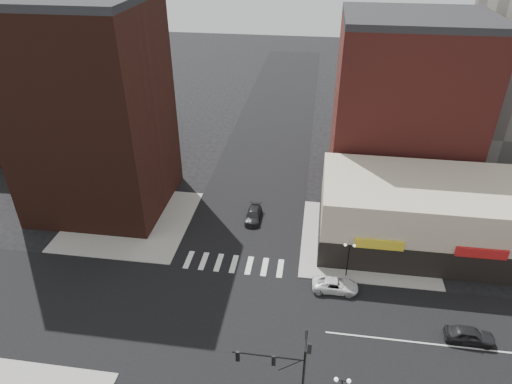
# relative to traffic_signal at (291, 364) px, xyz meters

# --- Properties ---
(ground) EXTENTS (240.00, 240.00, 0.00)m
(ground) POSITION_rel_traffic_signal_xyz_m (-7.24, 7.83, -4.96)
(ground) COLOR black
(ground) RESTS_ON ground
(road_ew) EXTENTS (200.00, 14.00, 0.02)m
(road_ew) POSITION_rel_traffic_signal_xyz_m (-7.24, 7.83, -4.95)
(road_ew) COLOR black
(road_ew) RESTS_ON ground
(road_ns) EXTENTS (14.00, 200.00, 0.02)m
(road_ns) POSITION_rel_traffic_signal_xyz_m (-7.24, 7.83, -4.95)
(road_ns) COLOR black
(road_ns) RESTS_ON ground
(sidewalk_nw) EXTENTS (15.00, 15.00, 0.12)m
(sidewalk_nw) POSITION_rel_traffic_signal_xyz_m (-21.74, 22.33, -4.90)
(sidewalk_nw) COLOR gray
(sidewalk_nw) RESTS_ON ground
(sidewalk_ne) EXTENTS (15.00, 15.00, 0.12)m
(sidewalk_ne) POSITION_rel_traffic_signal_xyz_m (7.26, 22.33, -4.90)
(sidewalk_ne) COLOR gray
(sidewalk_ne) RESTS_ON ground
(building_nw) EXTENTS (16.00, 15.00, 25.00)m
(building_nw) POSITION_rel_traffic_signal_xyz_m (-26.24, 26.33, 7.54)
(building_nw) COLOR #351911
(building_nw) RESTS_ON ground
(building_nw_low) EXTENTS (20.00, 18.00, 12.00)m
(building_nw_low) POSITION_rel_traffic_signal_xyz_m (-39.24, 41.83, 1.04)
(building_nw_low) COLOR #351911
(building_nw_low) RESTS_ON ground
(building_ne_midrise) EXTENTS (18.00, 15.00, 22.00)m
(building_ne_midrise) POSITION_rel_traffic_signal_xyz_m (11.76, 37.33, 6.04)
(building_ne_midrise) COLOR maroon
(building_ne_midrise) RESTS_ON ground
(building_ne_row) EXTENTS (24.20, 12.20, 8.00)m
(building_ne_row) POSITION_rel_traffic_signal_xyz_m (13.76, 22.83, -1.66)
(building_ne_row) COLOR #C1B499
(building_ne_row) RESTS_ON ground
(traffic_signal) EXTENTS (5.59, 3.09, 7.77)m
(traffic_signal) POSITION_rel_traffic_signal_xyz_m (0.00, 0.00, 0.00)
(traffic_signal) COLOR black
(traffic_signal) RESTS_ON ground
(street_lamp_ne) EXTENTS (1.22, 0.32, 4.16)m
(street_lamp_ne) POSITION_rel_traffic_signal_xyz_m (4.76, 15.83, -1.67)
(street_lamp_ne) COLOR black
(street_lamp_ne) RESTS_ON sidewalk_ne
(white_suv) EXTENTS (4.70, 2.24, 1.29)m
(white_suv) POSITION_rel_traffic_signal_xyz_m (3.59, 13.57, -4.31)
(white_suv) COLOR silver
(white_suv) RESTS_ON ground
(dark_sedan_east) EXTENTS (4.37, 1.89, 1.47)m
(dark_sedan_east) POSITION_rel_traffic_signal_xyz_m (15.44, 8.69, -4.23)
(dark_sedan_east) COLOR black
(dark_sedan_east) RESTS_ON ground
(dark_sedan_north) EXTENTS (1.78, 4.37, 1.27)m
(dark_sedan_north) POSITION_rel_traffic_signal_xyz_m (-6.48, 24.89, -4.33)
(dark_sedan_north) COLOR black
(dark_sedan_north) RESTS_ON ground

